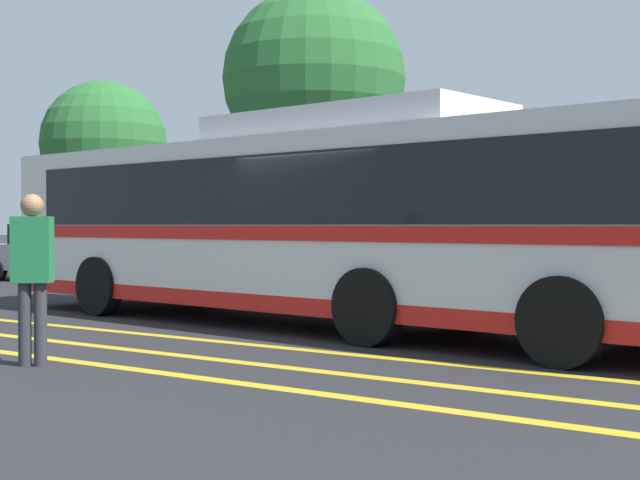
{
  "coord_description": "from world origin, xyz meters",
  "views": [
    {
      "loc": [
        7.0,
        -10.76,
        1.54
      ],
      "look_at": [
        -0.66,
        0.31,
        1.31
      ],
      "focal_mm": 50.0,
      "sensor_mm": 36.0,
      "label": 1
    }
  ],
  "objects_px": {
    "parked_car_1": "(221,261)",
    "parked_car_2": "(449,268)",
    "parked_car_0": "(57,253)",
    "tree_1": "(314,80)",
    "pedestrian_0": "(32,267)",
    "tree_2": "(104,144)",
    "transit_bus": "(321,220)"
  },
  "relations": [
    {
      "from": "parked_car_0",
      "to": "tree_2",
      "type": "xyz_separation_m",
      "value": [
        -2.72,
        4.12,
        3.43
      ]
    },
    {
      "from": "tree_1",
      "to": "tree_2",
      "type": "relative_size",
      "value": 1.28
    },
    {
      "from": "pedestrian_0",
      "to": "tree_1",
      "type": "bearing_deg",
      "value": 77.01
    },
    {
      "from": "pedestrian_0",
      "to": "tree_1",
      "type": "xyz_separation_m",
      "value": [
        -5.97,
        13.86,
        4.44
      ]
    },
    {
      "from": "transit_bus",
      "to": "tree_1",
      "type": "height_order",
      "value": "tree_1"
    },
    {
      "from": "tree_1",
      "to": "parked_car_1",
      "type": "bearing_deg",
      "value": -92.83
    },
    {
      "from": "parked_car_1",
      "to": "tree_1",
      "type": "distance_m",
      "value": 6.09
    },
    {
      "from": "parked_car_1",
      "to": "pedestrian_0",
      "type": "relative_size",
      "value": 2.15
    },
    {
      "from": "parked_car_1",
      "to": "parked_car_2",
      "type": "distance_m",
      "value": 6.2
    },
    {
      "from": "transit_bus",
      "to": "parked_car_2",
      "type": "height_order",
      "value": "transit_bus"
    },
    {
      "from": "parked_car_0",
      "to": "parked_car_1",
      "type": "bearing_deg",
      "value": 90.14
    },
    {
      "from": "transit_bus",
      "to": "pedestrian_0",
      "type": "xyz_separation_m",
      "value": [
        -0.46,
        -4.88,
        -0.53
      ]
    },
    {
      "from": "parked_car_2",
      "to": "tree_2",
      "type": "relative_size",
      "value": 0.71
    },
    {
      "from": "parked_car_0",
      "to": "parked_car_2",
      "type": "relative_size",
      "value": 1.02
    },
    {
      "from": "transit_bus",
      "to": "tree_2",
      "type": "xyz_separation_m",
      "value": [
        -14.96,
        9.05,
        2.58
      ]
    },
    {
      "from": "parked_car_0",
      "to": "parked_car_1",
      "type": "xyz_separation_m",
      "value": [
        5.63,
        0.38,
        -0.11
      ]
    },
    {
      "from": "parked_car_1",
      "to": "pedestrian_0",
      "type": "bearing_deg",
      "value": -151.93
    },
    {
      "from": "pedestrian_0",
      "to": "parked_car_0",
      "type": "bearing_deg",
      "value": 103.95
    },
    {
      "from": "parked_car_0",
      "to": "parked_car_1",
      "type": "distance_m",
      "value": 5.65
    },
    {
      "from": "transit_bus",
      "to": "pedestrian_0",
      "type": "height_order",
      "value": "transit_bus"
    },
    {
      "from": "tree_1",
      "to": "tree_2",
      "type": "height_order",
      "value": "tree_1"
    },
    {
      "from": "transit_bus",
      "to": "parked_car_0",
      "type": "relative_size",
      "value": 2.89
    },
    {
      "from": "parked_car_1",
      "to": "parked_car_2",
      "type": "height_order",
      "value": "parked_car_2"
    },
    {
      "from": "pedestrian_0",
      "to": "tree_2",
      "type": "relative_size",
      "value": 0.3
    },
    {
      "from": "parked_car_1",
      "to": "transit_bus",
      "type": "bearing_deg",
      "value": -131.79
    },
    {
      "from": "parked_car_2",
      "to": "tree_1",
      "type": "xyz_separation_m",
      "value": [
        -6.02,
        3.85,
        4.85
      ]
    },
    {
      "from": "transit_bus",
      "to": "tree_2",
      "type": "distance_m",
      "value": 17.67
    },
    {
      "from": "parked_car_0",
      "to": "transit_bus",
      "type": "bearing_deg",
      "value": 64.34
    },
    {
      "from": "transit_bus",
      "to": "parked_car_1",
      "type": "height_order",
      "value": "transit_bus"
    },
    {
      "from": "tree_1",
      "to": "tree_2",
      "type": "xyz_separation_m",
      "value": [
        -8.53,
        0.07,
        -1.32
      ]
    },
    {
      "from": "parked_car_0",
      "to": "tree_1",
      "type": "height_order",
      "value": "tree_1"
    },
    {
      "from": "parked_car_2",
      "to": "tree_1",
      "type": "height_order",
      "value": "tree_1"
    }
  ]
}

